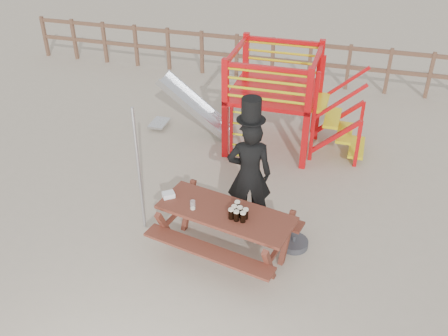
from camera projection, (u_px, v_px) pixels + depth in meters
ground at (212, 249)px, 7.93m from camera, size 60.00×60.00×0.00m
back_fence at (291, 57)px, 13.19m from camera, size 15.09×0.09×1.20m
playground_fort at (270, 97)px, 10.22m from camera, size 4.71×1.84×2.10m
picnic_table at (226, 227)px, 7.60m from camera, size 2.30×1.81×0.80m
man_with_hat at (249, 172)px, 7.91m from camera, size 0.81×0.64×2.32m
metal_pole at (139, 171)px, 7.81m from camera, size 0.05×0.05×2.21m
parasol_base at (294, 243)px, 7.96m from camera, size 0.46×0.46×0.20m
paper_bag at (169, 195)px, 7.73m from camera, size 0.23×0.22×0.08m
stout_pints at (238, 213)px, 7.28m from camera, size 0.28×0.31×0.17m
empty_glasses at (193, 205)px, 7.46m from camera, size 0.08×0.08×0.15m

